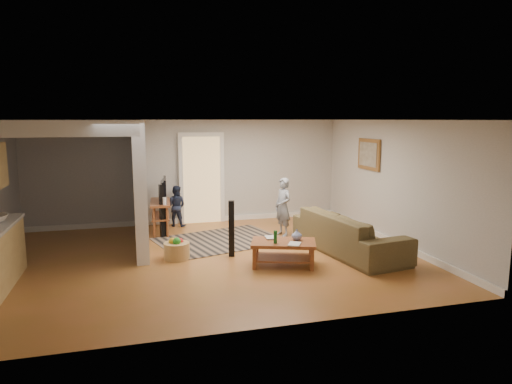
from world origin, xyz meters
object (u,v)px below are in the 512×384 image
toy_basket (177,250)px  speaker_left (232,229)px  tv_console (161,204)px  child (283,235)px  toddler (177,226)px  sofa (348,252)px  speaker_right (162,211)px  coffee_table (284,246)px

toy_basket → speaker_left: bearing=-5.2°
speaker_left → tv_console: bearing=132.4°
child → toddler: child is taller
sofa → toddler: size_ratio=2.66×
speaker_right → child: 2.66m
toddler → tv_console: bearing=80.8°
tv_console → child: tv_console is taller
sofa → toddler: 4.24m
tv_console → speaker_left: size_ratio=1.10×
speaker_left → child: 1.90m
tv_console → toy_basket: bearing=-82.7°
speaker_right → toddler: speaker_right is taller
tv_console → speaker_right: size_ratio=1.01×
sofa → toy_basket: bearing=73.9°
tv_console → speaker_left: bearing=-58.7°
toy_basket → child: bearing=24.5°
coffee_table → tv_console: (-1.91, 2.93, 0.31)m
tv_console → child: bearing=-17.6°
sofa → speaker_right: bearing=49.2°
toddler → sofa: bearing=160.8°
coffee_table → tv_console: 3.51m
tv_console → speaker_left: (1.14, -2.16, -0.12)m
coffee_table → child: 2.07m
child → speaker_left: bearing=-66.7°
speaker_left → speaker_right: bearing=137.2°
speaker_right → toddler: (0.38, 0.93, -0.57)m
speaker_right → toy_basket: 1.73m
coffee_table → toy_basket: 1.97m
coffee_table → child: coffee_table is taller
sofa → child: (-0.80, 1.52, 0.00)m
toddler → speaker_left: bearing=132.2°
coffee_table → toddler: size_ratio=1.28×
sofa → speaker_right: (-3.33, 2.11, 0.57)m
coffee_table → toy_basket: coffee_table is taller
tv_console → toddler: bearing=57.8°
coffee_table → speaker_right: speaker_right is taller
tv_console → toy_basket: tv_console is taller
sofa → toy_basket: toy_basket is taller
sofa → toddler: bearing=35.7°
sofa → coffee_table: bearing=98.1°
tv_console → toddler: tv_console is taller
sofa → child: child is taller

